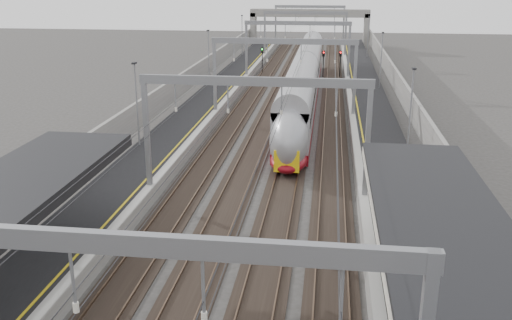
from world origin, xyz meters
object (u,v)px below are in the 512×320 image
(overbridge, at_px, (310,18))
(bench, at_px, (421,304))
(signal_green, at_px, (262,55))
(train, at_px, (304,86))

(overbridge, relative_size, bench, 12.79)
(overbridge, relative_size, signal_green, 6.33)
(bench, xyz_separation_m, signal_green, (-12.88, 59.60, 0.89))
(bench, bearing_deg, signal_green, 102.19)
(overbridge, bearing_deg, train, -88.31)
(train, distance_m, signal_green, 21.38)
(overbridge, bearing_deg, signal_green, -99.68)
(bench, bearing_deg, overbridge, 94.87)
(overbridge, relative_size, train, 0.45)
(overbridge, distance_m, signal_green, 31.06)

